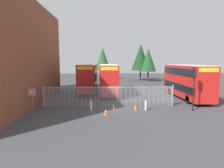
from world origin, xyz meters
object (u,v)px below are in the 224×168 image
at_px(double_decker_bus_behind_fence_left, 109,78).
at_px(bollard_near_left, 91,106).
at_px(bollard_center_front, 146,105).
at_px(traffic_cone_by_gate, 106,112).
at_px(traffic_cone_near_kerb, 113,106).
at_px(traffic_light_kerbside, 194,81).
at_px(traffic_cone_mid_forecourt, 135,107).
at_px(speed_limit_sign_post, 32,95).
at_px(double_decker_bus_near_gate, 186,80).
at_px(double_decker_bus_behind_fence_right, 89,76).

xyz_separation_m(double_decker_bus_behind_fence_left, bollard_near_left, (-1.95, -10.07, -1.95)).
relative_size(bollard_center_front, traffic_cone_by_gate, 1.61).
distance_m(bollard_near_left, traffic_cone_near_kerb, 2.28).
height_order(bollard_center_front, traffic_light_kerbside, traffic_light_kerbside).
bearing_deg(double_decker_bus_behind_fence_left, traffic_cone_by_gate, -92.35).
xyz_separation_m(bollard_center_front, traffic_cone_mid_forecourt, (-1.05, -0.01, -0.19)).
bearing_deg(bollard_center_front, bollard_near_left, 178.18).
relative_size(traffic_cone_mid_forecourt, traffic_light_kerbside, 0.14).
bearing_deg(traffic_cone_mid_forecourt, traffic_cone_by_gate, -151.64).
height_order(bollard_near_left, bollard_center_front, same).
xyz_separation_m(speed_limit_sign_post, traffic_light_kerbside, (15.41, 0.55, 1.21)).
xyz_separation_m(bollard_near_left, bollard_center_front, (5.49, -0.17, 0.00)).
relative_size(bollard_center_front, speed_limit_sign_post, 0.40).
relative_size(double_decker_bus_behind_fence_left, bollard_center_front, 11.38).
xyz_separation_m(double_decker_bus_near_gate, traffic_cone_by_gate, (-10.74, -7.81, -2.13)).
relative_size(traffic_cone_near_kerb, speed_limit_sign_post, 0.25).
bearing_deg(traffic_cone_mid_forecourt, speed_limit_sign_post, -174.04).
xyz_separation_m(double_decker_bus_behind_fence_left, double_decker_bus_behind_fence_right, (-3.25, 2.30, 0.00)).
height_order(traffic_cone_mid_forecourt, traffic_light_kerbside, traffic_light_kerbside).
relative_size(double_decker_bus_behind_fence_right, traffic_cone_near_kerb, 18.32).
bearing_deg(traffic_cone_by_gate, traffic_light_kerbside, 7.53).
xyz_separation_m(bollard_near_left, traffic_cone_by_gate, (1.46, -1.79, -0.19)).
bearing_deg(double_decker_bus_behind_fence_right, bollard_center_front, -61.60).
height_order(bollard_near_left, traffic_cone_near_kerb, bollard_near_left).
distance_m(double_decker_bus_near_gate, bollard_center_front, 9.33).
height_order(traffic_cone_near_kerb, speed_limit_sign_post, speed_limit_sign_post).
relative_size(double_decker_bus_near_gate, traffic_cone_mid_forecourt, 18.32).
distance_m(traffic_cone_by_gate, traffic_light_kerbside, 9.09).
bearing_deg(traffic_cone_near_kerb, double_decker_bus_near_gate, 29.94).
bearing_deg(double_decker_bus_near_gate, traffic_cone_near_kerb, -150.06).
height_order(double_decker_bus_behind_fence_right, traffic_cone_mid_forecourt, double_decker_bus_behind_fence_right).
relative_size(bollard_near_left, traffic_light_kerbside, 0.22).
height_order(double_decker_bus_behind_fence_left, speed_limit_sign_post, double_decker_bus_behind_fence_left).
distance_m(bollard_near_left, bollard_center_front, 5.49).
bearing_deg(traffic_cone_near_kerb, traffic_light_kerbside, -6.85).
xyz_separation_m(double_decker_bus_behind_fence_right, speed_limit_sign_post, (-4.04, -13.58, -0.65)).
xyz_separation_m(double_decker_bus_behind_fence_right, traffic_cone_mid_forecourt, (5.74, -12.56, -2.13)).
distance_m(double_decker_bus_behind_fence_left, double_decker_bus_behind_fence_right, 3.98).
bearing_deg(double_decker_bus_behind_fence_right, speed_limit_sign_post, -106.57).
relative_size(speed_limit_sign_post, traffic_light_kerbside, 0.56).
height_order(bollard_center_front, traffic_cone_by_gate, bollard_center_front).
bearing_deg(traffic_cone_near_kerb, speed_limit_sign_post, -168.91).
xyz_separation_m(double_decker_bus_near_gate, traffic_light_kerbside, (-2.13, -6.67, 0.56)).
height_order(double_decker_bus_near_gate, double_decker_bus_behind_fence_left, same).
bearing_deg(traffic_cone_near_kerb, double_decker_bus_behind_fence_left, 91.77).
relative_size(double_decker_bus_behind_fence_right, bollard_center_front, 11.38).
relative_size(double_decker_bus_behind_fence_left, bollard_near_left, 11.38).
bearing_deg(traffic_cone_by_gate, double_decker_bus_behind_fence_left, 87.65).
bearing_deg(double_decker_bus_near_gate, speed_limit_sign_post, -157.63).
xyz_separation_m(traffic_cone_mid_forecourt, traffic_light_kerbside, (5.62, -0.47, 2.70)).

